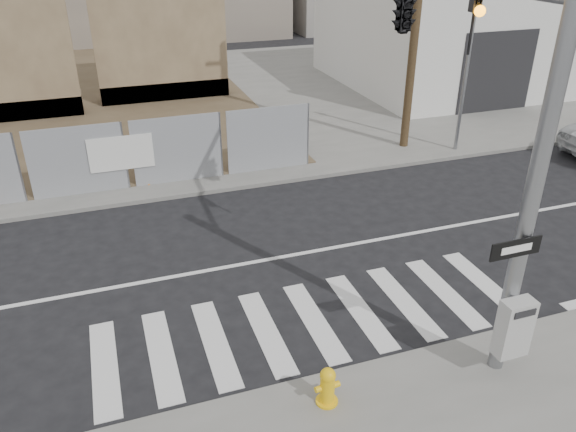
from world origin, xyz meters
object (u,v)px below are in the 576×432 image
object	(u,v)px
signal_pole	(441,63)
fire_hydrant	(327,386)
auto_shop	(469,29)
traffic_cone_d	(150,173)

from	to	relation	value
signal_pole	fire_hydrant	distance (m)	5.93
auto_shop	fire_hydrant	world-z (taller)	auto_shop
signal_pole	fire_hydrant	xyz separation A→B (m)	(-3.13, -2.60, -4.32)
auto_shop	traffic_cone_d	bearing A→B (deg)	-154.39
signal_pole	auto_shop	world-z (taller)	signal_pole
signal_pole	auto_shop	bearing A→B (deg)	52.54
signal_pole	fire_hydrant	bearing A→B (deg)	-140.27
fire_hydrant	signal_pole	bearing A→B (deg)	32.81
signal_pole	auto_shop	xyz separation A→B (m)	(11.50, 15.01, -2.25)
auto_shop	fire_hydrant	xyz separation A→B (m)	(-14.63, -17.61, -2.08)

